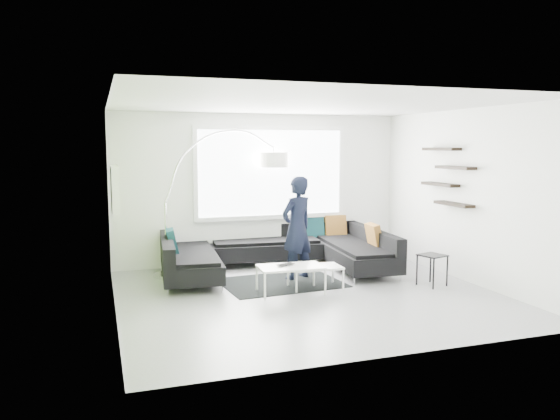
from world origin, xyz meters
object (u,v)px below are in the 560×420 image
(person, at_px, (297,228))
(laptop, at_px, (287,265))
(arc_lamp, at_px, (165,204))
(coffee_table, at_px, (303,277))
(side_table, at_px, (432,270))
(sectional_sofa, at_px, (274,252))

(person, relative_size, laptop, 4.94)
(arc_lamp, xyz_separation_m, person, (2.04, -0.83, -0.39))
(coffee_table, relative_size, side_table, 2.50)
(side_table, bearing_deg, coffee_table, 169.08)
(coffee_table, bearing_deg, arc_lamp, 143.02)
(coffee_table, bearing_deg, person, 80.01)
(side_table, distance_m, laptop, 2.34)
(arc_lamp, bearing_deg, coffee_table, -45.30)
(coffee_table, bearing_deg, laptop, -167.64)
(person, distance_m, laptop, 1.00)
(laptop, bearing_deg, sectional_sofa, 59.66)
(side_table, bearing_deg, arc_lamp, 153.44)
(sectional_sofa, relative_size, person, 2.36)
(side_table, height_order, person, person)
(laptop, bearing_deg, coffee_table, -11.21)
(side_table, xyz_separation_m, laptop, (-2.31, 0.34, 0.17))
(sectional_sofa, distance_m, laptop, 1.32)
(sectional_sofa, relative_size, laptop, 11.68)
(arc_lamp, height_order, person, arc_lamp)
(arc_lamp, xyz_separation_m, laptop, (1.60, -1.61, -0.83))
(coffee_table, height_order, laptop, laptop)
(laptop, bearing_deg, arc_lamp, 114.01)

